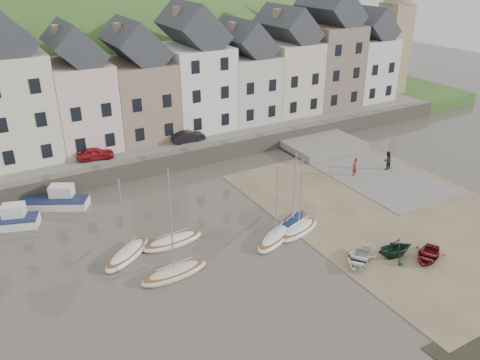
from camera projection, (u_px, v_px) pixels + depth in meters
ground at (281, 248)px, 35.03m from camera, size 160.00×160.00×0.00m
quay_land at (136, 119)px, 59.80m from camera, size 90.00×30.00×1.50m
quay_street at (171, 141)px, 50.44m from camera, size 70.00×7.00×0.10m
seawall at (185, 158)px, 47.98m from camera, size 70.00×1.20×1.80m
beach at (390, 211)px, 39.97m from camera, size 18.00×26.00×0.06m
slipway at (360, 167)px, 48.04m from camera, size 8.00×18.00×0.12m
hillside at (69, 180)px, 87.50m from camera, size 134.40×84.00×84.00m
townhouse_terrace at (171, 78)px, 51.51m from camera, size 61.05×8.00×13.93m
church_spire at (396, 22)px, 64.69m from camera, size 4.00×4.00×18.00m
sailboat_0 at (127, 254)px, 33.82m from camera, size 4.65×3.98×6.32m
sailboat_1 at (173, 241)px, 35.35m from camera, size 4.76×1.69×6.32m
sailboat_2 at (175, 272)px, 31.86m from camera, size 4.85×1.83×6.32m
sailboat_3 at (275, 237)px, 35.83m from camera, size 4.87×3.59×6.32m
sailboat_4 at (298, 229)px, 36.84m from camera, size 4.60×2.75×6.32m
sailboat_5 at (293, 222)px, 37.84m from camera, size 4.51×3.34×6.32m
motorboat_0 at (8, 220)px, 37.51m from camera, size 5.06×3.12×1.70m
motorboat_2 at (57, 200)px, 40.52m from camera, size 5.58×4.08×1.70m
rowboat_white at (358, 259)px, 33.08m from camera, size 3.93×3.72×0.66m
rowboat_green at (395, 248)px, 33.58m from camera, size 3.13×2.82×1.46m
rowboat_red at (428, 255)px, 33.51m from camera, size 3.62×3.25×0.62m
person_red at (355, 166)px, 45.83m from camera, size 0.76×0.63×1.79m
person_dark at (387, 160)px, 47.12m from camera, size 0.99×0.82×1.87m
car_left at (95, 153)px, 45.71m from camera, size 3.64×1.94×1.18m
car_right at (188, 136)px, 50.08m from camera, size 3.55×1.34×1.16m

